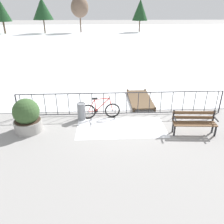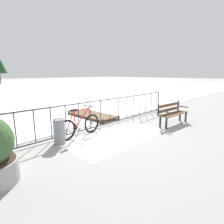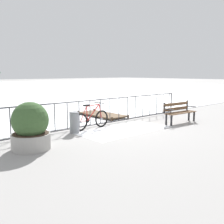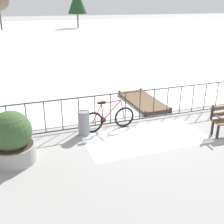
# 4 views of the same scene
# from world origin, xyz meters

# --- Properties ---
(ground_plane) EXTENTS (160.00, 160.00, 0.00)m
(ground_plane) POSITION_xyz_m (0.00, 0.00, 0.00)
(ground_plane) COLOR gray
(frozen_pond) EXTENTS (80.00, 56.00, 0.03)m
(frozen_pond) POSITION_xyz_m (0.00, 28.40, 0.01)
(frozen_pond) COLOR white
(frozen_pond) RESTS_ON ground
(snow_patch) EXTENTS (3.54, 1.72, 0.01)m
(snow_patch) POSITION_xyz_m (-0.09, -1.20, 0.00)
(snow_patch) COLOR white
(snow_patch) RESTS_ON ground
(railing_fence) EXTENTS (9.06, 0.06, 1.07)m
(railing_fence) POSITION_xyz_m (0.00, 0.00, 0.56)
(railing_fence) COLOR #2D2D33
(railing_fence) RESTS_ON ground
(bicycle_near_railing) EXTENTS (1.71, 0.52, 0.97)m
(bicycle_near_railing) POSITION_xyz_m (-0.92, -0.27, 0.37)
(bicycle_near_railing) COLOR black
(bicycle_near_railing) RESTS_ON ground
(park_bench) EXTENTS (1.63, 0.59, 0.89)m
(park_bench) POSITION_xyz_m (2.62, -1.72, 0.51)
(park_bench) COLOR brown
(park_bench) RESTS_ON ground
(planter_with_shrub) EXTENTS (1.06, 1.06, 1.32)m
(planter_with_shrub) POSITION_xyz_m (-3.72, -1.22, 0.62)
(planter_with_shrub) COLOR #9E9B96
(planter_with_shrub) RESTS_ON ground
(trash_bin) EXTENTS (0.35, 0.35, 0.73)m
(trash_bin) POSITION_xyz_m (-1.72, -0.35, 0.37)
(trash_bin) COLOR gray
(trash_bin) RESTS_ON ground
(wooden_dock) EXTENTS (1.10, 2.62, 0.20)m
(wooden_dock) POSITION_xyz_m (1.13, 1.56, 0.12)
(wooden_dock) COLOR brown
(wooden_dock) RESTS_ON ground
(tree_far_west) EXTENTS (3.10, 3.10, 5.60)m
(tree_far_west) POSITION_xyz_m (-17.79, 34.45, 3.81)
(tree_far_west) COLOR brown
(tree_far_west) RESTS_ON ground
(tree_west_mid) EXTENTS (3.54, 3.54, 5.88)m
(tree_west_mid) POSITION_xyz_m (-10.80, 34.76, 4.08)
(tree_west_mid) COLOR brown
(tree_west_mid) RESTS_ON ground
(tree_centre) EXTENTS (2.87, 2.87, 5.70)m
(tree_centre) POSITION_xyz_m (6.68, 36.19, 3.88)
(tree_centre) COLOR brown
(tree_centre) RESTS_ON ground
(tree_east_mid) EXTENTS (3.18, 3.18, 6.05)m
(tree_east_mid) POSITION_xyz_m (-4.40, 36.11, 4.29)
(tree_east_mid) COLOR brown
(tree_east_mid) RESTS_ON ground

